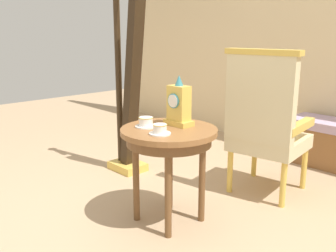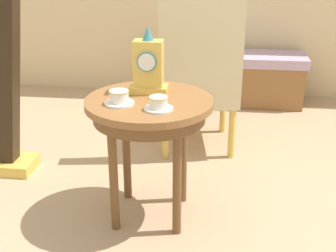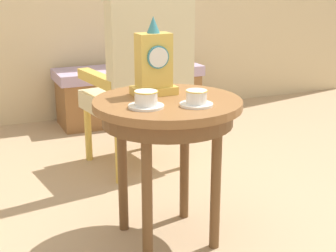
{
  "view_description": "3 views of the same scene",
  "coord_description": "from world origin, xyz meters",
  "px_view_note": "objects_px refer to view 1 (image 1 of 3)",
  "views": [
    {
      "loc": [
        1.8,
        -1.58,
        1.27
      ],
      "look_at": [
        0.11,
        0.03,
        0.68
      ],
      "focal_mm": 40.83,
      "sensor_mm": 36.0,
      "label": 1
    },
    {
      "loc": [
        0.42,
        -2.06,
        1.4
      ],
      "look_at": [
        0.17,
        0.05,
        0.52
      ],
      "focal_mm": 50.21,
      "sensor_mm": 36.0,
      "label": 2
    },
    {
      "loc": [
        -0.73,
        -1.8,
        1.16
      ],
      "look_at": [
        0.1,
        0.13,
        0.51
      ],
      "focal_mm": 53.36,
      "sensor_mm": 36.0,
      "label": 3
    }
  ],
  "objects_px": {
    "armchair": "(265,122)",
    "mantel_clock": "(179,105)",
    "teacup_left": "(146,123)",
    "side_table": "(169,141)",
    "harp": "(128,93)",
    "teacup_right": "(160,130)"
  },
  "relations": [
    {
      "from": "armchair",
      "to": "mantel_clock",
      "type": "bearing_deg",
      "value": -106.33
    },
    {
      "from": "teacup_left",
      "to": "armchair",
      "type": "bearing_deg",
      "value": 70.59
    },
    {
      "from": "side_table",
      "to": "teacup_left",
      "type": "distance_m",
      "value": 0.19
    },
    {
      "from": "teacup_left",
      "to": "side_table",
      "type": "bearing_deg",
      "value": 33.7
    },
    {
      "from": "side_table",
      "to": "armchair",
      "type": "bearing_deg",
      "value": 76.86
    },
    {
      "from": "armchair",
      "to": "harp",
      "type": "height_order",
      "value": "harp"
    },
    {
      "from": "teacup_left",
      "to": "harp",
      "type": "xyz_separation_m",
      "value": [
        -0.81,
        0.48,
        0.05
      ]
    },
    {
      "from": "harp",
      "to": "mantel_clock",
      "type": "bearing_deg",
      "value": -17.47
    },
    {
      "from": "mantel_clock",
      "to": "side_table",
      "type": "bearing_deg",
      "value": -80.28
    },
    {
      "from": "teacup_right",
      "to": "harp",
      "type": "relative_size",
      "value": 0.07
    },
    {
      "from": "armchair",
      "to": "teacup_left",
      "type": "bearing_deg",
      "value": -109.41
    },
    {
      "from": "teacup_right",
      "to": "armchair",
      "type": "height_order",
      "value": "armchair"
    },
    {
      "from": "armchair",
      "to": "harp",
      "type": "bearing_deg",
      "value": -159.08
    },
    {
      "from": "teacup_left",
      "to": "harp",
      "type": "relative_size",
      "value": 0.08
    },
    {
      "from": "side_table",
      "to": "teacup_left",
      "type": "xyz_separation_m",
      "value": [
        -0.13,
        -0.09,
        0.11
      ]
    },
    {
      "from": "teacup_left",
      "to": "armchair",
      "type": "distance_m",
      "value": 0.97
    },
    {
      "from": "harp",
      "to": "side_table",
      "type": "bearing_deg",
      "value": -22.87
    },
    {
      "from": "side_table",
      "to": "harp",
      "type": "distance_m",
      "value": 1.03
    },
    {
      "from": "teacup_right",
      "to": "mantel_clock",
      "type": "relative_size",
      "value": 0.4
    },
    {
      "from": "teacup_right",
      "to": "mantel_clock",
      "type": "height_order",
      "value": "mantel_clock"
    },
    {
      "from": "mantel_clock",
      "to": "armchair",
      "type": "bearing_deg",
      "value": 73.67
    },
    {
      "from": "teacup_right",
      "to": "armchair",
      "type": "bearing_deg",
      "value": 82.51
    }
  ]
}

